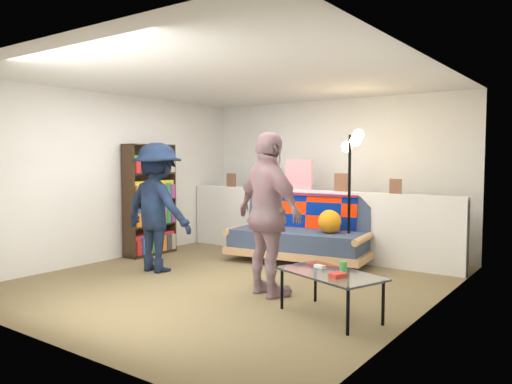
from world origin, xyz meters
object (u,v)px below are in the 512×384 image
futon_sofa (302,234)px  person_right (269,214)px  coffee_table (331,276)px  floor_lamp (352,170)px  bookshelf (150,203)px  person_left (157,207)px

futon_sofa → person_right: person_right is taller
coffee_table → floor_lamp: size_ratio=0.60×
bookshelf → floor_lamp: (2.87, 1.00, 0.53)m
futon_sofa → person_left: 2.07m
floor_lamp → futon_sofa: bearing=-170.6°
coffee_table → person_left: 2.77m
bookshelf → person_left: (0.93, -0.71, 0.05)m
futon_sofa → person_right: bearing=-70.7°
person_left → coffee_table: bearing=172.6°
person_left → person_right: 1.84m
futon_sofa → person_right: size_ratio=1.19×
coffee_table → person_right: bearing=163.7°
futon_sofa → floor_lamp: bearing=9.4°
futon_sofa → floor_lamp: floor_lamp is taller
bookshelf → person_right: 2.89m
futon_sofa → coffee_table: futon_sofa is taller
person_right → bookshelf: bearing=3.7°
bookshelf → person_right: size_ratio=0.96×
futon_sofa → floor_lamp: 1.16m
coffee_table → person_right: (-0.87, 0.25, 0.49)m
coffee_table → bookshelf: bearing=163.4°
futon_sofa → bookshelf: size_ratio=1.24×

